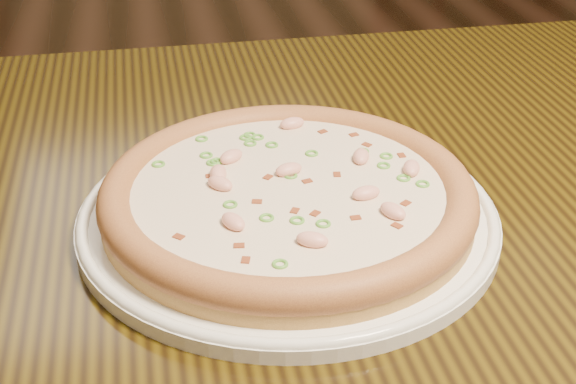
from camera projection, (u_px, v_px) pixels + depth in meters
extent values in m
plane|color=black|center=(230.00, 283.00, 1.84)|extent=(9.00, 9.00, 0.00)
cube|color=black|center=(405.00, 200.00, 0.74)|extent=(1.20, 0.80, 0.04)
cylinder|color=white|center=(288.00, 217.00, 0.67)|extent=(0.35, 0.35, 0.01)
torus|color=white|center=(288.00, 211.00, 0.67)|extent=(0.35, 0.35, 0.01)
cylinder|color=tan|center=(288.00, 201.00, 0.66)|extent=(0.31, 0.31, 0.02)
torus|color=#B6773A|center=(288.00, 192.00, 0.66)|extent=(0.31, 0.31, 0.03)
cylinder|color=beige|center=(288.00, 189.00, 0.65)|extent=(0.26, 0.26, 0.00)
ellipsoid|color=#F2B29E|center=(361.00, 156.00, 0.69)|extent=(0.02, 0.03, 0.01)
ellipsoid|color=#F2B29E|center=(231.00, 157.00, 0.69)|extent=(0.03, 0.03, 0.01)
ellipsoid|color=#F2B29E|center=(292.00, 123.00, 0.75)|extent=(0.03, 0.02, 0.01)
ellipsoid|color=#F2B29E|center=(220.00, 183.00, 0.65)|extent=(0.03, 0.03, 0.01)
ellipsoid|color=#F2B29E|center=(233.00, 222.00, 0.60)|extent=(0.02, 0.03, 0.01)
ellipsoid|color=#F2B29E|center=(289.00, 170.00, 0.67)|extent=(0.03, 0.02, 0.01)
ellipsoid|color=#F2B29E|center=(312.00, 240.00, 0.58)|extent=(0.03, 0.02, 0.01)
ellipsoid|color=#F2B29E|center=(366.00, 193.00, 0.64)|extent=(0.03, 0.02, 0.01)
ellipsoid|color=#F2B29E|center=(393.00, 211.00, 0.61)|extent=(0.02, 0.03, 0.01)
ellipsoid|color=#F2B29E|center=(218.00, 173.00, 0.67)|extent=(0.02, 0.03, 0.01)
ellipsoid|color=#F2B29E|center=(411.00, 168.00, 0.67)|extent=(0.02, 0.03, 0.01)
cube|color=maroon|center=(397.00, 227.00, 0.60)|extent=(0.01, 0.01, 0.00)
cube|color=maroon|center=(401.00, 156.00, 0.70)|extent=(0.01, 0.01, 0.00)
cube|color=maroon|center=(239.00, 247.00, 0.58)|extent=(0.01, 0.01, 0.00)
cube|color=maroon|center=(356.00, 219.00, 0.61)|extent=(0.01, 0.01, 0.00)
cube|color=maroon|center=(315.00, 214.00, 0.62)|extent=(0.01, 0.01, 0.00)
cube|color=maroon|center=(246.00, 261.00, 0.56)|extent=(0.01, 0.01, 0.00)
cube|color=maroon|center=(406.00, 204.00, 0.63)|extent=(0.01, 0.01, 0.00)
cube|color=maroon|center=(295.00, 212.00, 0.62)|extent=(0.01, 0.01, 0.00)
cube|color=maroon|center=(268.00, 178.00, 0.67)|extent=(0.01, 0.01, 0.00)
cube|color=maroon|center=(354.00, 136.00, 0.74)|extent=(0.01, 0.01, 0.00)
cube|color=maroon|center=(211.00, 177.00, 0.67)|extent=(0.01, 0.01, 0.00)
cube|color=maroon|center=(337.00, 175.00, 0.67)|extent=(0.01, 0.01, 0.00)
cube|color=maroon|center=(307.00, 182.00, 0.66)|extent=(0.01, 0.01, 0.00)
cube|color=maroon|center=(323.00, 132.00, 0.74)|extent=(0.01, 0.01, 0.00)
cube|color=maroon|center=(257.00, 203.00, 0.63)|extent=(0.01, 0.01, 0.00)
cube|color=maroon|center=(367.00, 146.00, 0.72)|extent=(0.01, 0.01, 0.00)
cube|color=maroon|center=(179.00, 238.00, 0.59)|extent=(0.01, 0.01, 0.00)
cube|color=maroon|center=(362.00, 195.00, 0.64)|extent=(0.01, 0.01, 0.00)
torus|color=#56A235|center=(258.00, 137.00, 0.73)|extent=(0.02, 0.02, 0.00)
torus|color=#56A235|center=(217.00, 161.00, 0.69)|extent=(0.02, 0.02, 0.00)
torus|color=#56A235|center=(213.00, 163.00, 0.69)|extent=(0.01, 0.01, 0.00)
torus|color=#56A235|center=(158.00, 164.00, 0.69)|extent=(0.01, 0.01, 0.00)
torus|color=#56A235|center=(323.00, 224.00, 0.60)|extent=(0.02, 0.02, 0.00)
torus|color=#56A235|center=(246.00, 138.00, 0.73)|extent=(0.02, 0.02, 0.00)
torus|color=#56A235|center=(312.00, 154.00, 0.70)|extent=(0.01, 0.01, 0.00)
torus|color=#56A235|center=(386.00, 156.00, 0.70)|extent=(0.02, 0.02, 0.00)
torus|color=#56A235|center=(272.00, 145.00, 0.72)|extent=(0.01, 0.01, 0.00)
torus|color=#56A235|center=(404.00, 178.00, 0.66)|extent=(0.01, 0.01, 0.00)
torus|color=#56A235|center=(363.00, 151.00, 0.71)|extent=(0.02, 0.02, 0.00)
torus|color=#56A235|center=(250.00, 143.00, 0.72)|extent=(0.01, 0.01, 0.00)
torus|color=#56A235|center=(267.00, 218.00, 0.61)|extent=(0.01, 0.01, 0.00)
torus|color=#56A235|center=(280.00, 264.00, 0.56)|extent=(0.01, 0.01, 0.00)
torus|color=#56A235|center=(384.00, 166.00, 0.68)|extent=(0.02, 0.02, 0.00)
torus|color=#56A235|center=(219.00, 177.00, 0.67)|extent=(0.02, 0.02, 0.00)
torus|color=#56A235|center=(202.00, 139.00, 0.73)|extent=(0.02, 0.02, 0.00)
torus|color=#56A235|center=(206.00, 155.00, 0.70)|extent=(0.01, 0.01, 0.00)
torus|color=#56A235|center=(423.00, 184.00, 0.66)|extent=(0.01, 0.01, 0.00)
torus|color=#56A235|center=(291.00, 176.00, 0.67)|extent=(0.02, 0.02, 0.00)
torus|color=#56A235|center=(230.00, 205.00, 0.63)|extent=(0.01, 0.01, 0.00)
torus|color=#56A235|center=(297.00, 221.00, 0.61)|extent=(0.02, 0.02, 0.00)
torus|color=#56A235|center=(250.00, 135.00, 0.73)|extent=(0.02, 0.02, 0.00)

